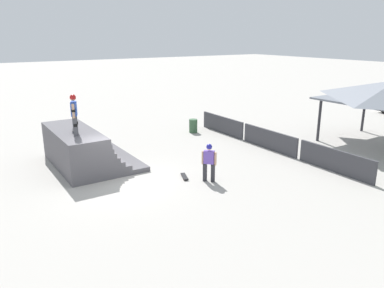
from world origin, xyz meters
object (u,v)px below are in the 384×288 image
Objects in this scene: skater_on_deck at (74,112)px; trash_bin at (193,126)px; skateboard_on_deck at (75,130)px; skateboard_on_ground at (185,177)px; bystander_walking at (209,160)px.

skater_on_deck is 2.09× the size of trash_bin.
skateboard_on_ground is (3.70, 3.55, -1.78)m from skateboard_on_deck.
skater_on_deck is 9.28m from trash_bin.
skater_on_deck is 1.15m from skateboard_on_deck.
skateboard_on_deck is 6.30m from bystander_walking.
skateboard_on_ground is at bearing 60.90° from skateboard_on_deck.
skateboard_on_ground is at bearing -35.80° from trash_bin.
trash_bin is at bearing -68.85° from bystander_walking.
skater_on_deck is 2.05× the size of skateboard_on_ground.
skater_on_deck reaches higher than trash_bin.
skateboard_on_ground is at bearing -3.68° from bystander_walking.
skateboard_on_deck is 5.43m from skateboard_on_ground.
skater_on_deck is at bearing -68.05° from trash_bin.
bystander_walking is 1.94× the size of trash_bin.
skater_on_deck reaches higher than skateboard_on_deck.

